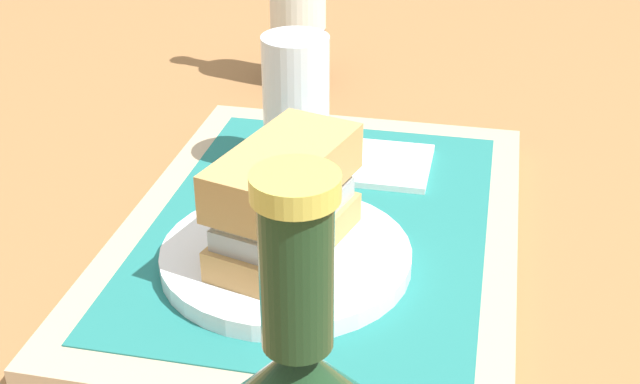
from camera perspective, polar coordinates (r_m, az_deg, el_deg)
name	(u,v)px	position (r m, az deg, el deg)	size (l,w,h in m)	color
ground_plane	(320,244)	(0.71, 0.00, -3.51)	(3.00, 3.00, 0.00)	olive
tray	(320,234)	(0.71, 0.00, -2.83)	(0.44, 0.32, 0.02)	tan
placemat	(320,223)	(0.70, 0.00, -2.10)	(0.38, 0.27, 0.00)	#1E6B66
plate	(286,257)	(0.65, -2.28, -4.33)	(0.19, 0.19, 0.01)	white
sandwich	(287,197)	(0.62, -2.22, -0.33)	(0.14, 0.10, 0.08)	tan
beer_glass	(296,96)	(0.76, -1.62, 6.42)	(0.06, 0.06, 0.12)	silver
napkin_folded	(392,165)	(0.79, 4.83, 1.80)	(0.09, 0.07, 0.01)	white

